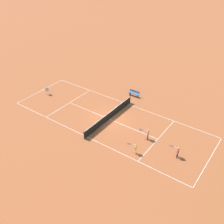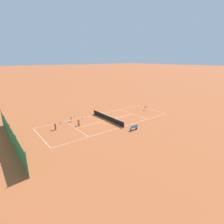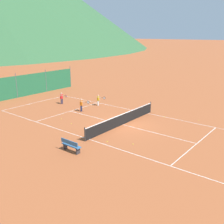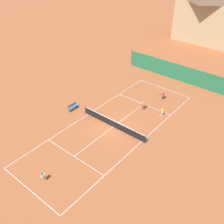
{
  "view_description": "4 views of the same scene",
  "coord_description": "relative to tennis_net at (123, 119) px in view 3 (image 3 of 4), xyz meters",
  "views": [
    {
      "loc": [
        20.45,
        15.02,
        17.92
      ],
      "look_at": [
        0.27,
        0.58,
        1.39
      ],
      "focal_mm": 42.0,
      "sensor_mm": 36.0,
      "label": 1
    },
    {
      "loc": [
        -24.39,
        17.86,
        10.81
      ],
      "look_at": [
        1.2,
        -1.99,
        0.9
      ],
      "focal_mm": 28.0,
      "sensor_mm": 36.0,
      "label": 2
    },
    {
      "loc": [
        -16.87,
        -12.18,
        7.38
      ],
      "look_at": [
        -1.08,
        0.29,
        1.31
      ],
      "focal_mm": 42.0,
      "sensor_mm": 36.0,
      "label": 3
    },
    {
      "loc": [
        15.42,
        -19.05,
        19.14
      ],
      "look_at": [
        -0.82,
        0.77,
        1.37
      ],
      "focal_mm": 42.0,
      "sensor_mm": 36.0,
      "label": 4
    }
  ],
  "objects": [
    {
      "name": "windscreen_fence_far",
      "position": [
        -0.0,
        15.5,
        0.81
      ],
      "size": [
        17.28,
        0.08,
        2.9
      ],
      "color": "#236B42",
      "rests_on": "ground"
    },
    {
      "name": "tennis_ball_service_box",
      "position": [
        -2.87,
        -2.98,
        -0.47
      ],
      "size": [
        0.07,
        0.07,
        0.07
      ],
      "primitive_type": "sphere",
      "color": "#CCE033",
      "rests_on": "ground"
    },
    {
      "name": "tennis_ball_by_net_right",
      "position": [
        -3.66,
        -1.32,
        -0.47
      ],
      "size": [
        0.07,
        0.07,
        0.07
      ],
      "primitive_type": "sphere",
      "color": "#CCE033",
      "rests_on": "ground"
    },
    {
      "name": "player_near_service",
      "position": [
        1.38,
        9.16,
        0.23
      ],
      "size": [
        0.42,
        1.05,
        1.24
      ],
      "color": "#23284C",
      "rests_on": "ground"
    },
    {
      "name": "tennis_ball_far_corner",
      "position": [
        3.98,
        -1.84,
        -0.47
      ],
      "size": [
        0.07,
        0.07,
        0.07
      ],
      "primitive_type": "sphere",
      "color": "#CCE033",
      "rests_on": "ground"
    },
    {
      "name": "tennis_net",
      "position": [
        0.0,
        0.0,
        0.0
      ],
      "size": [
        9.18,
        0.08,
        1.06
      ],
      "color": "#2D2D2D",
      "rests_on": "ground"
    },
    {
      "name": "court_line_markings",
      "position": [
        0.0,
        0.0,
        -0.5
      ],
      "size": [
        8.25,
        23.85,
        0.01
      ],
      "color": "white",
      "rests_on": "ground"
    },
    {
      "name": "ground_plane",
      "position": [
        0.0,
        0.0,
        -0.5
      ],
      "size": [
        600.0,
        600.0,
        0.0
      ],
      "primitive_type": "plane",
      "color": "#A8542D"
    },
    {
      "name": "tennis_ball_alley_left",
      "position": [
        -2.54,
        3.55,
        -0.47
      ],
      "size": [
        0.07,
        0.07,
        0.07
      ],
      "primitive_type": "sphere",
      "color": "#CCE033",
      "rests_on": "ground"
    },
    {
      "name": "player_far_baseline",
      "position": [
        3.3,
        5.56,
        0.19
      ],
      "size": [
        0.38,
        1.03,
        1.17
      ],
      "color": "white",
      "rests_on": "ground"
    },
    {
      "name": "tennis_ball_by_net_left",
      "position": [
        -2.26,
        5.12,
        -0.47
      ],
      "size": [
        0.07,
        0.07,
        0.07
      ],
      "primitive_type": "sphere",
      "color": "#CCE033",
      "rests_on": "ground"
    },
    {
      "name": "courtside_bench",
      "position": [
        -6.34,
        -0.48,
        -0.05
      ],
      "size": [
        0.36,
        1.5,
        0.84
      ],
      "color": "#336699",
      "rests_on": "ground"
    },
    {
      "name": "tennis_ball_mid_court",
      "position": [
        5.01,
        -4.66,
        -0.47
      ],
      "size": [
        0.07,
        0.07,
        0.07
      ],
      "primitive_type": "sphere",
      "color": "#CCE033",
      "rests_on": "ground"
    },
    {
      "name": "player_near_baseline",
      "position": [
        0.66,
        5.46,
        0.24
      ],
      "size": [
        0.41,
        1.09,
        1.28
      ],
      "color": "#23284C",
      "rests_on": "ground"
    }
  ]
}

